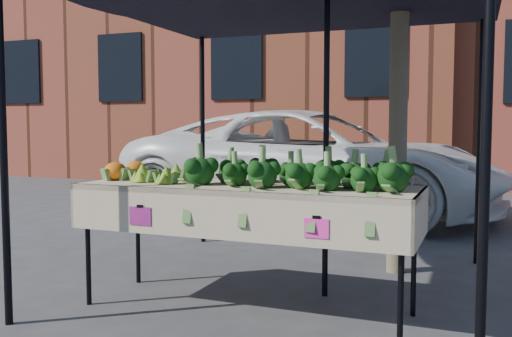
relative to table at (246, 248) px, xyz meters
name	(u,v)px	position (x,y,z in m)	size (l,w,h in m)	color
ground	(254,316)	(0.10, -0.11, -0.45)	(90.00, 90.00, 0.00)	#363639
table	(246,248)	(0.00, 0.00, 0.00)	(2.42, 0.85, 0.90)	#C5AE8E
canopy	(286,119)	(0.09, 0.62, 0.92)	(3.16, 3.16, 2.74)	black
broccoli_heap	(296,168)	(0.36, 0.03, 0.57)	(1.53, 0.56, 0.25)	black
romanesco_cluster	(162,169)	(-0.67, -0.01, 0.54)	(0.42, 0.46, 0.19)	#7FA72C
cauliflower_pair	(126,168)	(-1.04, 0.07, 0.54)	(0.22, 0.42, 0.17)	orange
vehicle	(313,24)	(-0.73, 4.43, 2.34)	(2.57, 1.55, 5.58)	white
street_tree	(400,8)	(0.86, 1.47, 1.89)	(2.37, 2.37, 4.67)	#1E4C14
building_left	(243,17)	(-4.90, 11.89, 4.05)	(12.00, 8.00, 9.00)	brown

